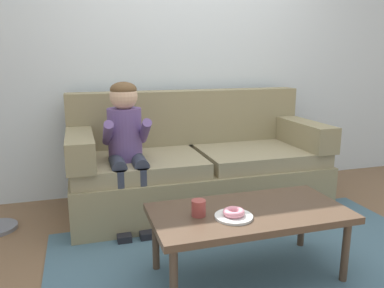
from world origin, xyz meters
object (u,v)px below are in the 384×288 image
at_px(donut, 234,212).
at_px(mug, 199,208).
at_px(coffee_table, 249,217).
at_px(person_child, 126,140).
at_px(couch, 197,166).

bearing_deg(donut, mug, 154.79).
bearing_deg(coffee_table, mug, 178.37).
bearing_deg(person_child, mug, -74.30).
bearing_deg(coffee_table, donut, -150.16).
relative_size(coffee_table, person_child, 1.03).
relative_size(donut, mug, 1.33).
bearing_deg(couch, mug, -107.32).
xyz_separation_m(couch, mug, (-0.36, -1.16, 0.12)).
relative_size(coffee_table, donut, 9.45).
bearing_deg(person_child, coffee_table, -59.22).
bearing_deg(person_child, donut, -66.81).
xyz_separation_m(person_child, donut, (0.44, -1.03, -0.22)).
bearing_deg(coffee_table, couch, 87.15).
relative_size(person_child, donut, 9.18).
bearing_deg(mug, couch, 72.68).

